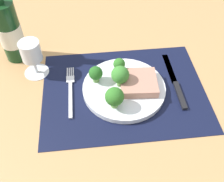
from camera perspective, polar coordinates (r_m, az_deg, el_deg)
ground_plane at (r=77.91cm, az=2.53°, el=-0.69°), size 140.00×110.00×3.00cm
placemat at (r=76.66cm, az=2.57°, el=0.11°), size 46.86×34.98×0.30cm
plate at (r=75.95cm, az=2.60°, el=0.58°), size 23.82×23.82×1.60cm
steak at (r=75.05cm, az=5.78°, el=1.79°), size 10.91×10.59×2.33cm
broccoli_back_left at (r=72.93cm, az=1.77°, el=3.47°), size 5.06×5.06×6.60cm
broccoli_front_edge at (r=67.94cm, az=0.54°, el=-1.31°), size 5.04×5.04×6.34cm
broccoli_near_steak at (r=74.83cm, az=-3.54°, el=3.80°), size 3.99×3.99×5.13cm
broccoli_near_fork at (r=77.58cm, az=1.57°, el=5.74°), size 3.52×3.52×4.79cm
fork at (r=77.06cm, az=-9.00°, el=0.16°), size 2.40×19.20×0.50cm
knife at (r=79.98cm, az=13.65°, el=1.51°), size 1.80×23.00×0.80cm
wine_bottle at (r=86.69cm, az=-21.33°, el=12.07°), size 7.18×7.18×29.22cm
wine_glass at (r=80.24cm, az=-17.06°, el=7.71°), size 7.53×7.53×11.53cm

